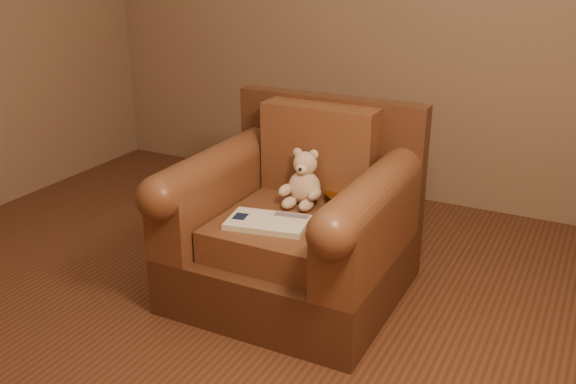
% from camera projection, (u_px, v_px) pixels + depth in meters
% --- Properties ---
extents(floor, '(4.00, 4.00, 0.00)m').
position_uv_depth(floor, '(193.00, 313.00, 3.16)').
color(floor, brown).
rests_on(floor, ground).
extents(armchair, '(1.06, 1.01, 0.95)m').
position_uv_depth(armchair, '(297.00, 225.00, 3.25)').
color(armchair, '#4A2918').
rests_on(armchair, floor).
extents(teddy_bear, '(0.21, 0.24, 0.29)m').
position_uv_depth(teddy_bear, '(303.00, 183.00, 3.26)').
color(teddy_bear, beige).
rests_on(teddy_bear, armchair).
extents(guidebook, '(0.41, 0.29, 0.03)m').
position_uv_depth(guidebook, '(268.00, 222.00, 3.03)').
color(guidebook, beige).
rests_on(guidebook, armchair).
extents(side_table, '(0.36, 0.36, 0.51)m').
position_uv_depth(side_table, '(358.00, 233.00, 3.39)').
color(side_table, gold).
rests_on(side_table, floor).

